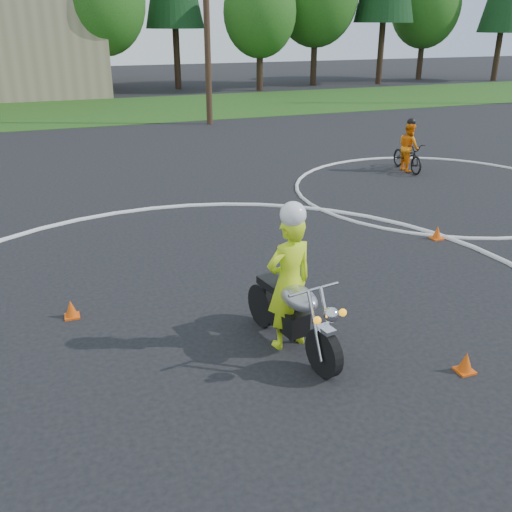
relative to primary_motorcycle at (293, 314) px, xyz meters
name	(u,v)px	position (x,y,z in m)	size (l,w,h in m)	color
ground	(292,427)	(-0.70, -1.61, -0.58)	(120.00, 120.00, 0.00)	black
grass_strip	(88,111)	(-0.70, 25.39, -0.57)	(120.00, 10.00, 0.02)	#1E4714
course_markings	(305,265)	(1.47, 2.74, -0.58)	(19.05, 19.05, 0.12)	silver
primary_motorcycle	(293,314)	(0.00, 0.00, 0.00)	(0.80, 2.28, 1.20)	black
rider_primary_grp	(289,279)	(-0.01, 0.14, 0.49)	(0.81, 0.61, 2.23)	#CFF71A
rider_second_grp	(408,152)	(7.78, 8.61, 0.00)	(0.76, 1.78, 1.67)	black
traffic_cones	(487,273)	(4.36, 0.96, -0.45)	(17.64, 11.90, 0.30)	#E7500C
utility_poles	(206,2)	(4.30, 19.39, 4.61)	(41.60, 1.12, 10.00)	#473321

